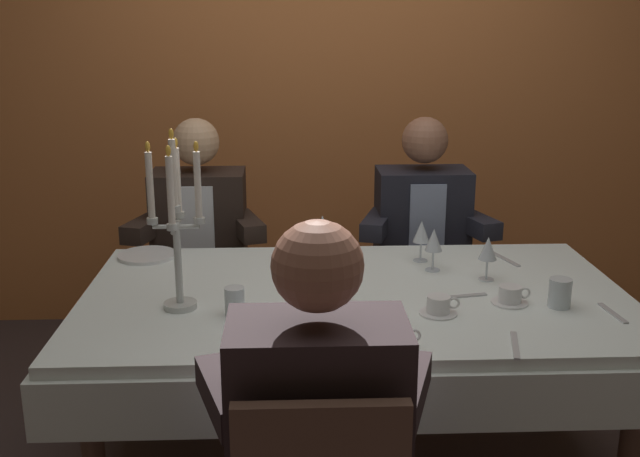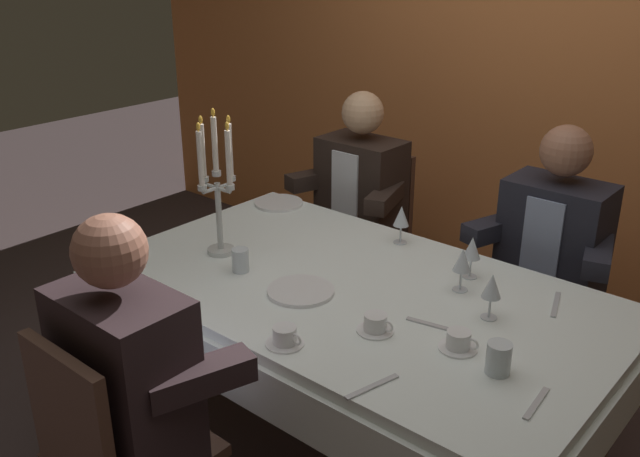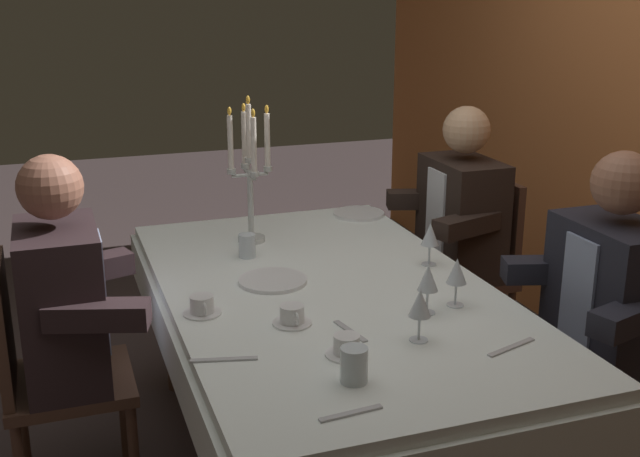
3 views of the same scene
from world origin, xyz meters
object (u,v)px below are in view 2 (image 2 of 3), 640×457
Objects in this scene: wine_glass_0 at (401,217)px; seated_diner_0 at (362,189)px; dinner_plate_0 at (279,203)px; coffee_cup_2 at (376,324)px; wine_glass_2 at (472,249)px; water_tumbler_1 at (499,358)px; water_tumbler_0 at (240,260)px; dinner_plate_1 at (301,291)px; candelabra at (217,187)px; wine_glass_1 at (462,261)px; seated_diner_2 at (554,241)px; dining_table at (353,314)px; wine_glass_3 at (492,288)px; seated_diner_1 at (124,375)px; coffee_cup_1 at (285,337)px; coffee_cup_0 at (459,341)px.

wine_glass_0 is 0.71m from seated_diner_0.
dinner_plate_0 is 1.76× the size of coffee_cup_2.
wine_glass_2 is 1.66× the size of water_tumbler_1.
dinner_plate_1 is at bearing 3.46° from water_tumbler_0.
candelabra is 1.05m from seated_diner_0.
seated_diner_2 reaches higher than wine_glass_1.
coffee_cup_2 is at bearing -2.08° from water_tumbler_0.
dinner_plate_1 is at bearing -128.26° from wine_glass_2.
wine_glass_2 reaches higher than coffee_cup_2.
wine_glass_1 is 0.53m from water_tumbler_1.
dinner_plate_0 is at bearing 148.45° from coffee_cup_2.
wine_glass_0 is at bearing 88.38° from dinner_plate_1.
dining_table is 7.94× the size of dinner_plate_1.
wine_glass_2 is at bearing 27.66° from candelabra.
seated_diner_0 is at bearing 145.56° from wine_glass_3.
dinner_plate_1 is at bearing -124.10° from dining_table.
water_tumbler_0 is 0.74m from seated_diner_1.
seated_diner_0 is at bearing 118.29° from coffee_cup_1.
wine_glass_0 is at bearing 101.24° from coffee_cup_1.
wine_glass_2 is 0.13× the size of seated_diner_2.
coffee_cup_1 is at bearing -78.76° from wine_glass_0.
coffee_cup_0 is 0.11× the size of seated_diner_0.
wine_glass_2 is 1.24× the size of coffee_cup_2.
coffee_cup_0 is at bearing -23.28° from dinner_plate_0.
coffee_cup_0 reaches higher than dining_table.
water_tumbler_1 is 0.75× the size of coffee_cup_0.
water_tumbler_1 is at bearing 6.07° from coffee_cup_2.
candelabra is at bearing -131.63° from wine_glass_0.
water_tumbler_1 is at bearing -38.85° from seated_diner_0.
candelabra is at bearing -159.19° from wine_glass_1.
coffee_cup_0 is (1.10, -0.01, -0.26)m from candelabra.
seated_diner_1 reaches higher than wine_glass_1.
dinner_plate_1 is at bearing 173.47° from coffee_cup_2.
coffee_cup_2 is at bearing -93.68° from wine_glass_2.
coffee_cup_2 is 1.41m from seated_diner_0.
dinner_plate_0 is 0.48m from seated_diner_0.
candelabra is 2.44× the size of dinner_plate_1.
wine_glass_0 is 1.33m from seated_diner_1.
candelabra is 0.48× the size of seated_diner_0.
coffee_cup_2 reaches higher than dining_table.
wine_glass_1 is (0.91, 0.34, -0.17)m from candelabra.
seated_diner_1 is (0.63, -1.32, -0.01)m from dinner_plate_0.
dinner_plate_1 is 1.85× the size of coffee_cup_0.
dinner_plate_1 is 0.37m from coffee_cup_2.
dinner_plate_1 is at bearing -176.26° from coffee_cup_0.
coffee_cup_0 is at bearing 3.74° from dinner_plate_1.
water_tumbler_0 is at bearing -155.64° from dining_table.
wine_glass_3 reaches higher than dinner_plate_1.
candelabra is 1.43m from seated_diner_2.
seated_diner_0 is (-1.30, 1.05, -0.05)m from water_tumbler_1.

